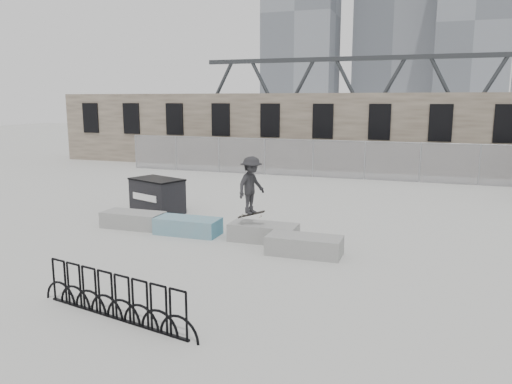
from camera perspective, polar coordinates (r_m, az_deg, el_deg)
ground at (r=15.50m, az=-3.71°, el=-4.94°), size 120.00×120.00×0.00m
stone_wall at (r=30.62m, az=8.10°, el=6.91°), size 36.00×2.58×4.50m
chainlink_fence at (r=27.08m, az=6.52°, el=3.89°), size 22.06×0.06×2.02m
planter_far_left at (r=16.81m, az=-13.87°, el=-3.02°), size 2.00×0.90×0.52m
planter_center_left at (r=15.65m, az=-7.78°, el=-3.80°), size 2.00×0.90×0.52m
planter_center_right at (r=14.78m, az=0.87°, el=-4.55°), size 2.00×0.90×0.52m
planter_offset at (r=13.56m, az=5.56°, el=-6.00°), size 2.00×0.90×0.52m
dumpster at (r=18.73m, az=-11.22°, el=-0.39°), size 2.24×1.80×1.28m
bike_rack at (r=10.02m, az=-15.92°, el=-11.47°), size 3.96×0.91×0.90m
skyline_towers at (r=109.08m, az=16.06°, el=18.90°), size 58.00×28.00×48.00m
truss_bridge at (r=68.90m, az=22.82°, el=9.70°), size 70.00×3.00×9.80m
skateboarder at (r=14.41m, az=-0.54°, el=0.77°), size 0.93×1.22×1.81m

